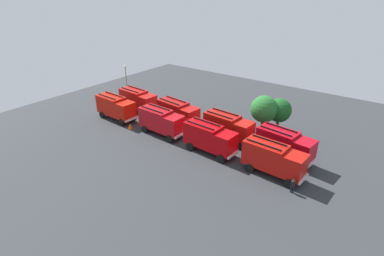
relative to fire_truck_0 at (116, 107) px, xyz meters
The scene contains 18 objects.
ground_plane 13.94m from the fire_truck_0, ahead, with size 63.38×63.38×0.00m, color #2D3033.
fire_truck_0 is the anchor object (origin of this frame).
fire_truck_1 9.51m from the fire_truck_0, ahead, with size 7.28×2.97×3.88m.
fire_truck_2 18.03m from the fire_truck_0, ahead, with size 7.32×3.07×3.88m.
fire_truck_3 26.66m from the fire_truck_0, ahead, with size 7.32×3.06×3.88m.
fire_truck_4 4.46m from the fire_truck_0, 84.21° to the left, with size 7.34×3.11×3.88m.
fire_truck_5 10.30m from the fire_truck_0, 23.66° to the left, with size 7.42×3.39×3.88m.
fire_truck_6 18.74m from the fire_truck_0, 13.27° to the left, with size 7.35×3.17×3.88m.
fire_truck_7 26.71m from the fire_truck_0, ahead, with size 7.44×3.46×3.88m.
firefighter_0 10.31m from the fire_truck_0, 11.94° to the left, with size 0.29×0.45×1.61m.
firefighter_1 29.84m from the fire_truck_0, ahead, with size 0.47×0.35×1.60m.
firefighter_2 24.98m from the fire_truck_0, ahead, with size 0.29×0.45×1.75m.
tree_0 23.10m from the fire_truck_0, 22.44° to the left, with size 3.82×3.82×5.92m.
tree_1 25.22m from the fire_truck_0, 24.86° to the left, with size 3.46×3.46×5.36m.
traffic_cone_0 4.95m from the fire_truck_0, 16.78° to the right, with size 0.51×0.51×0.73m, color #F2600C.
traffic_cone_1 4.74m from the fire_truck_0, 13.93° to the right, with size 0.51×0.51×0.73m, color #F2600C.
traffic_cone_2 8.48m from the fire_truck_0, 53.94° to the left, with size 0.41×0.41×0.59m, color #F2600C.
lamppost 9.20m from the fire_truck_0, 126.09° to the left, with size 0.36×0.36×6.62m.
Camera 1 is at (23.32, -31.28, 19.88)m, focal length 28.48 mm.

